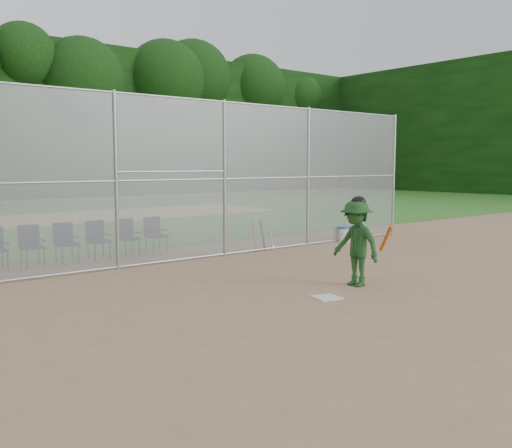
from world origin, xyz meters
TOP-DOWN VIEW (x-y plane):
  - ground at (0.00, 0.00)m, footprint 100.00×100.00m
  - grass_strip at (0.00, 18.00)m, footprint 100.00×100.00m
  - dirt_patch_far at (0.00, 18.00)m, footprint 24.00×24.00m
  - backstop_fence at (0.00, 5.00)m, footprint 16.09×0.09m
  - treeline at (0.00, 20.00)m, footprint 81.00×60.00m
  - home_plate at (-0.39, 0.04)m, footprint 0.53×0.53m
  - batter_at_plate at (0.80, 0.39)m, footprint 0.95×1.25m
  - water_cooler at (5.46, 4.87)m, footprint 0.36×0.36m
  - spare_bats at (2.36, 5.10)m, footprint 0.66×0.29m
  - chair_2 at (-3.39, 6.55)m, footprint 0.54×0.52m
  - chair_3 at (-2.58, 6.55)m, footprint 0.54×0.52m
  - chair_4 at (-1.77, 6.55)m, footprint 0.54×0.52m
  - chair_5 at (-0.95, 6.55)m, footprint 0.54×0.52m
  - chair_6 at (-0.14, 6.55)m, footprint 0.54×0.52m

SIDE VIEW (x-z plane):
  - ground at x=0.00m, z-range 0.00..0.00m
  - grass_strip at x=0.00m, z-range 0.01..0.01m
  - dirt_patch_far at x=0.00m, z-range 0.01..0.01m
  - home_plate at x=-0.39m, z-range 0.00..0.02m
  - water_cooler at x=5.46m, z-range 0.00..0.46m
  - spare_bats at x=2.36m, z-range 0.00..0.84m
  - chair_2 at x=-3.39m, z-range 0.00..0.96m
  - chair_3 at x=-2.58m, z-range 0.00..0.96m
  - chair_4 at x=-1.77m, z-range 0.00..0.96m
  - chair_5 at x=-0.95m, z-range 0.00..0.96m
  - chair_6 at x=-0.14m, z-range 0.00..0.96m
  - batter_at_plate at x=0.80m, z-range -0.03..1.74m
  - backstop_fence at x=0.00m, z-range 0.07..4.07m
  - treeline at x=0.00m, z-range 0.00..11.00m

